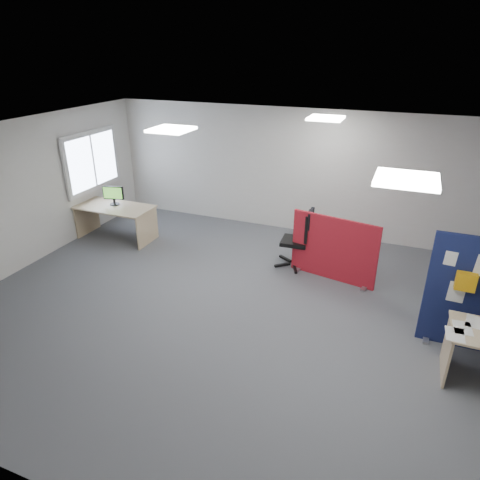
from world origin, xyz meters
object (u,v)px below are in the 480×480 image
(second_desk, at_px, (116,214))
(red_divider, at_px, (333,250))
(monitor_second, at_px, (114,195))
(office_chair, at_px, (301,235))

(second_desk, bearing_deg, red_divider, -1.19)
(red_divider, xyz_separation_m, monitor_second, (-4.75, 0.16, 0.38))
(red_divider, height_order, monitor_second, red_divider)
(second_desk, bearing_deg, monitor_second, 135.91)
(second_desk, height_order, office_chair, office_chair)
(red_divider, xyz_separation_m, office_chair, (-0.65, 0.25, 0.06))
(monitor_second, height_order, office_chair, office_chair)
(second_desk, relative_size, monitor_second, 3.68)
(red_divider, distance_m, monitor_second, 4.76)
(red_divider, bearing_deg, office_chair, 170.02)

